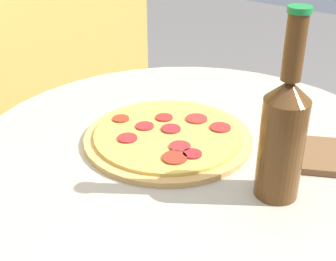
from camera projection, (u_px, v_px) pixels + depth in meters
table at (189, 235)px, 0.93m from camera, size 0.81×0.81×0.76m
pizza at (168, 136)px, 0.85m from camera, size 0.31×0.31×0.02m
beer_bottle at (283, 133)px, 0.66m from camera, size 0.07×0.07×0.28m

